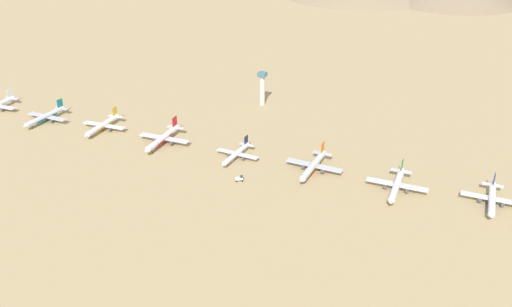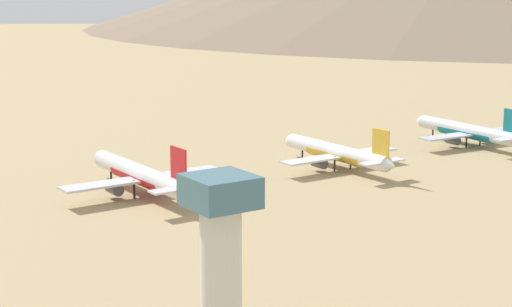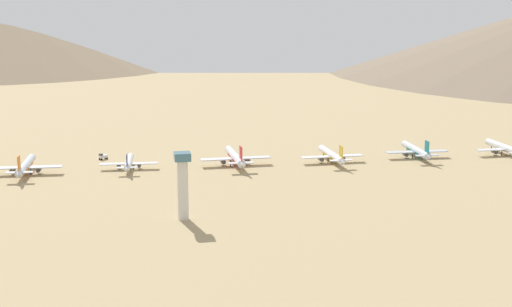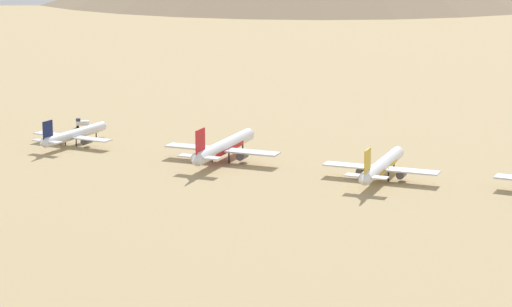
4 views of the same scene
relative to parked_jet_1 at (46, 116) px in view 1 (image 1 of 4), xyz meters
The scene contains 10 objects.
ground_plane 174.41m from the parked_jet_1, 89.87° to the left, with size 2810.17×2810.17×0.00m, color tan.
parked_jet_1 is the anchor object (origin of this frame).
parked_jet_2 55.96m from the parked_jet_1, 93.21° to the left, with size 47.27×38.31×13.65m.
parked_jet_3 114.52m from the parked_jet_1, 89.65° to the left, with size 51.69×41.88×14.94m.
parked_jet_4 176.92m from the parked_jet_1, 89.33° to the left, with size 41.21×33.53×11.88m.
parked_jet_5 234.44m from the parked_jet_1, 89.93° to the left, with size 50.18×40.78×14.47m.
parked_jet_6 292.11m from the parked_jet_1, 88.94° to the left, with size 49.08×39.76×14.18m.
parked_jet_7 349.56m from the parked_jet_1, 89.95° to the left, with size 45.59×36.95×13.17m.
service_truck 194.68m from the parked_jet_1, 80.64° to the left, with size 4.93×5.69×3.90m.
control_tower 187.69m from the parked_jet_1, 123.91° to the left, with size 7.20×7.20×30.60m.
Camera 1 is at (310.29, 141.78, 176.00)m, focal length 36.59 mm.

